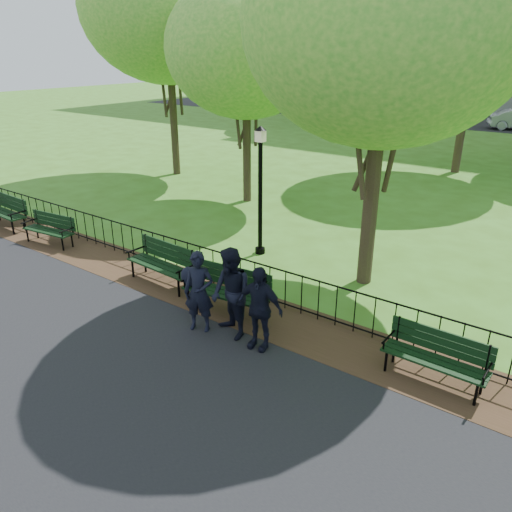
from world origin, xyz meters
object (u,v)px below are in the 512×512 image
Objects in this scene: park_bench_main at (213,282)px; person_left at (199,292)px; park_bench_left_a at (164,259)px; park_bench_left_b at (51,226)px; person_mid at (231,294)px; person_right at (259,308)px; taxi at (370,107)px; park_bench_right_a at (437,352)px; tree_mid_w at (167,7)px; tree_near_e at (387,20)px; lamppost at (260,187)px; tree_far_w at (332,28)px; tree_near_w at (246,48)px; park_bench_left_c at (7,208)px.

person_left is (0.31, -0.78, 0.18)m from park_bench_main.
park_bench_left_a reaches higher than park_bench_left_b.
person_mid reaches higher than person_right.
taxi is (-12.05, 33.01, -0.21)m from person_mid.
park_bench_main is at bearing -175.24° from park_bench_right_a.
person_right reaches higher than park_bench_right_a.
tree_mid_w reaches higher than park_bench_left_b.
tree_mid_w is at bearing 133.73° from person_right.
park_bench_main is 4.59m from park_bench_right_a.
tree_near_e reaches higher than park_bench_left_a.
lamppost reaches higher than taxi.
person_mid is at bearing -14.88° from park_bench_left_a.
park_bench_left_a is 0.23× the size of tree_near_e.
person_left reaches higher than taxi.
park_bench_left_a is 6.38m from park_bench_right_a.
park_bench_left_a is 0.20× the size of tree_mid_w.
tree_far_w is at bearing 170.95° from taxi.
tree_near_w is 1.85× the size of taxi.
park_bench_left_a is 0.21× the size of tree_far_w.
park_bench_main reaches higher than park_bench_right_a.
person_left is (6.57, -1.02, 0.29)m from park_bench_left_b.
tree_mid_w reaches higher than person_left.
tree_near_e reaches higher than park_bench_left_c.
tree_near_e is at bearing 17.51° from park_bench_left_c.
park_bench_main is 6.26m from park_bench_left_b.
person_mid reaches higher than park_bench_main.
tree_near_w is (-2.61, 6.68, 4.55)m from park_bench_left_a.
tree_near_w is at bearing -16.80° from tree_mid_w.
person_right is (11.10, -9.14, -5.82)m from tree_mid_w.
park_bench_main is 3.54m from lamppost.
park_bench_left_b is 32.54m from taxi.
tree_near_w reaches higher than park_bench_left_b.
tree_mid_w is at bearing 136.43° from park_bench_left_a.
park_bench_left_c is at bearing 171.13° from park_bench_main.
park_bench_left_b is at bearing -178.65° from park_bench_right_a.
tree_near_e is (1.98, 3.17, 5.02)m from park_bench_main.
park_bench_left_a is 1.12× the size of park_bench_right_a.
lamppost is at bearing 85.69° from person_left.
park_bench_right_a is at bearing 3.24° from park_bench_left_a.
park_bench_right_a is at bearing -30.31° from tree_mid_w.
person_mid is at bearing -41.11° from tree_mid_w.
tree_near_w is (-3.34, 3.83, 3.31)m from lamppost.
lamppost is at bearing 118.61° from person_right.
person_right is at bearing -162.07° from taxi.
park_bench_left_c is 0.20× the size of tree_far_w.
park_bench_left_a is 1.17× the size of person_left.
tree_near_w reaches higher than person_right.
tree_far_w is at bearing 120.55° from tree_near_e.
tree_mid_w is at bearing 131.19° from park_bench_main.
tree_near_e is (8.23, 2.94, 5.13)m from park_bench_left_b.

